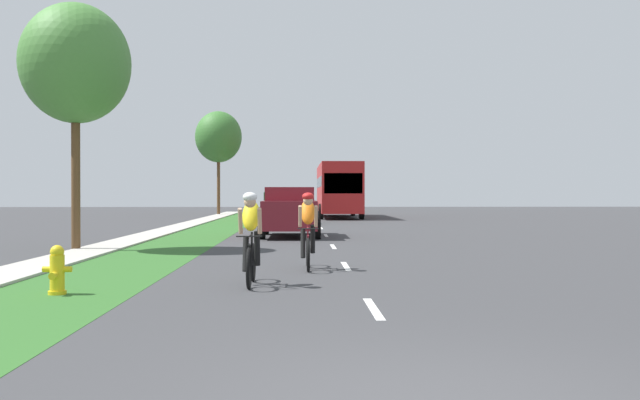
{
  "coord_description": "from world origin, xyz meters",
  "views": [
    {
      "loc": [
        -1.0,
        -5.06,
        1.55
      ],
      "look_at": [
        -0.31,
        18.35,
        1.35
      ],
      "focal_mm": 39.58,
      "sensor_mm": 36.0,
      "label": 1
    }
  ],
  "objects": [
    {
      "name": "ground_plane",
      "position": [
        0.0,
        20.0,
        0.0
      ],
      "size": [
        120.0,
        120.0,
        0.0
      ],
      "primitive_type": "plane",
      "color": "#38383A"
    },
    {
      "name": "grass_verge",
      "position": [
        -4.73,
        20.0,
        0.0
      ],
      "size": [
        2.42,
        70.0,
        0.01
      ],
      "primitive_type": "cube",
      "color": "#2D6026",
      "rests_on": "ground_plane"
    },
    {
      "name": "sidewalk_concrete",
      "position": [
        -6.56,
        20.0,
        0.0
      ],
      "size": [
        1.24,
        70.0,
        0.1
      ],
      "primitive_type": "cube",
      "color": "#B2ADA3",
      "rests_on": "ground_plane"
    },
    {
      "name": "lane_markings_center",
      "position": [
        0.0,
        24.0,
        0.0
      ],
      "size": [
        0.12,
        52.2,
        0.01
      ],
      "color": "white",
      "rests_on": "ground_plane"
    },
    {
      "name": "fire_hydrant_yellow",
      "position": [
        -4.73,
        5.87,
        0.37
      ],
      "size": [
        0.44,
        0.38,
        0.76
      ],
      "color": "yellow",
      "rests_on": "ground_plane"
    },
    {
      "name": "cyclist_lead",
      "position": [
        -1.82,
        6.88,
        0.81
      ],
      "size": [
        0.42,
        1.72,
        1.58
      ],
      "color": "black",
      "rests_on": "ground_plane"
    },
    {
      "name": "cyclist_trailing",
      "position": [
        -0.82,
        9.38,
        0.81
      ],
      "size": [
        0.42,
        1.72,
        1.58
      ],
      "color": "black",
      "rests_on": "ground_plane"
    },
    {
      "name": "suv_maroon",
      "position": [
        -1.34,
        20.58,
        0.95
      ],
      "size": [
        2.15,
        4.7,
        1.79
      ],
      "color": "maroon",
      "rests_on": "ground_plane"
    },
    {
      "name": "pickup_dark_green",
      "position": [
        -1.9,
        32.31,
        0.83
      ],
      "size": [
        2.22,
        5.1,
        1.64
      ],
      "color": "#194C2D",
      "rests_on": "ground_plane"
    },
    {
      "name": "bus_red",
      "position": [
        1.58,
        41.79,
        1.98
      ],
      "size": [
        2.78,
        11.6,
        3.48
      ],
      "color": "red",
      "rests_on": "ground_plane"
    },
    {
      "name": "street_tree_near",
      "position": [
        -7.14,
        14.48,
        5.11
      ],
      "size": [
        2.99,
        2.99,
        6.78
      ],
      "color": "brown",
      "rests_on": "ground_plane"
    },
    {
      "name": "street_tree_far",
      "position": [
        -7.03,
        47.86,
        5.81
      ],
      "size": [
        3.48,
        3.48,
        7.75
      ],
      "color": "brown",
      "rests_on": "ground_plane"
    }
  ]
}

